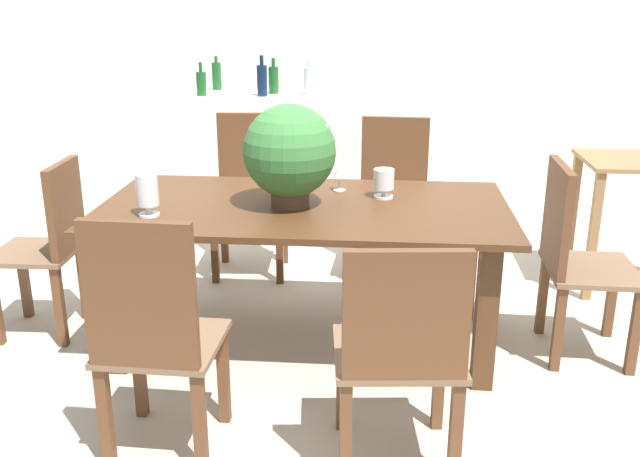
# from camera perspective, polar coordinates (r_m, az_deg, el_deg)

# --- Properties ---
(ground_plane) EXTENTS (7.04, 7.04, 0.00)m
(ground_plane) POSITION_cam_1_polar(r_m,az_deg,el_deg) (3.96, -0.83, -7.42)
(ground_plane) COLOR #BCB29E
(back_wall) EXTENTS (6.40, 0.10, 2.60)m
(back_wall) POSITION_cam_1_polar(r_m,az_deg,el_deg) (6.17, 1.61, 14.48)
(back_wall) COLOR white
(back_wall) RESTS_ON ground
(dining_table) EXTENTS (1.99, 1.03, 0.74)m
(dining_table) POSITION_cam_1_polar(r_m,az_deg,el_deg) (3.51, -1.26, 0.05)
(dining_table) COLOR #4C2D19
(dining_table) RESTS_ON ground
(chair_near_left) EXTENTS (0.45, 0.44, 1.00)m
(chair_near_left) POSITION_cam_1_polar(r_m,az_deg,el_deg) (2.70, -13.32, -8.02)
(chair_near_left) COLOR brown
(chair_near_left) RESTS_ON ground
(chair_foot_end) EXTENTS (0.43, 0.48, 0.97)m
(chair_foot_end) POSITION_cam_1_polar(r_m,az_deg,el_deg) (3.64, 19.68, -1.74)
(chair_foot_end) COLOR brown
(chair_foot_end) RESTS_ON ground
(chair_far_left) EXTENTS (0.50, 0.45, 1.00)m
(chair_far_left) POSITION_cam_1_polar(r_m,az_deg,el_deg) (4.57, -5.54, 3.48)
(chair_far_left) COLOR brown
(chair_far_left) RESTS_ON ground
(chair_head_end) EXTENTS (0.42, 0.42, 0.92)m
(chair_head_end) POSITION_cam_1_polar(r_m,az_deg,el_deg) (3.91, -20.83, -0.94)
(chair_head_end) COLOR brown
(chair_head_end) RESTS_ON ground
(chair_near_right) EXTENTS (0.51, 0.48, 0.93)m
(chair_near_right) POSITION_cam_1_polar(r_m,az_deg,el_deg) (2.59, 6.53, -9.47)
(chair_near_right) COLOR brown
(chair_near_right) RESTS_ON ground
(chair_far_right) EXTENTS (0.48, 0.43, 0.99)m
(chair_far_right) POSITION_cam_1_polar(r_m,az_deg,el_deg) (4.49, 5.92, 3.13)
(chair_far_right) COLOR brown
(chair_far_right) RESTS_ON ground
(flower_centerpiece) EXTENTS (0.44, 0.44, 0.50)m
(flower_centerpiece) POSITION_cam_1_polar(r_m,az_deg,el_deg) (3.38, -2.47, 6.10)
(flower_centerpiece) COLOR #4C3828
(flower_centerpiece) RESTS_ON dining_table
(crystal_vase_left) EXTENTS (0.10, 0.10, 0.20)m
(crystal_vase_left) POSITION_cam_1_polar(r_m,az_deg,el_deg) (3.36, -13.71, 2.89)
(crystal_vase_left) COLOR silver
(crystal_vase_left) RESTS_ON dining_table
(crystal_vase_center_near) EXTENTS (0.10, 0.10, 0.15)m
(crystal_vase_center_near) POSITION_cam_1_polar(r_m,az_deg,el_deg) (3.58, 5.15, 3.84)
(crystal_vase_center_near) COLOR silver
(crystal_vase_center_near) RESTS_ON dining_table
(wine_glass) EXTENTS (0.07, 0.07, 0.15)m
(wine_glass) POSITION_cam_1_polar(r_m,az_deg,el_deg) (3.70, 1.58, 4.60)
(wine_glass) COLOR silver
(wine_glass) RESTS_ON dining_table
(kitchen_counter) EXTENTS (1.73, 0.63, 0.99)m
(kitchen_counter) POSITION_cam_1_polar(r_m,az_deg,el_deg) (5.63, -4.37, 5.78)
(kitchen_counter) COLOR silver
(kitchen_counter) RESTS_ON ground
(wine_bottle_tall) EXTENTS (0.08, 0.08, 0.26)m
(wine_bottle_tall) POSITION_cam_1_polar(r_m,az_deg,el_deg) (5.51, -3.75, 11.88)
(wine_bottle_tall) COLOR #194C1E
(wine_bottle_tall) RESTS_ON kitchen_counter
(wine_bottle_amber) EXTENTS (0.07, 0.07, 0.26)m
(wine_bottle_amber) POSITION_cam_1_polar(r_m,az_deg,el_deg) (5.77, -8.31, 12.06)
(wine_bottle_amber) COLOR #194C1E
(wine_bottle_amber) RESTS_ON kitchen_counter
(wine_bottle_green) EXTENTS (0.08, 0.08, 0.30)m
(wine_bottle_green) POSITION_cam_1_polar(r_m,az_deg,el_deg) (5.37, -4.68, 11.83)
(wine_bottle_green) COLOR #0F1E38
(wine_bottle_green) RESTS_ON kitchen_counter
(wine_bottle_clear) EXTENTS (0.07, 0.07, 0.24)m
(wine_bottle_clear) POSITION_cam_1_polar(r_m,az_deg,el_deg) (5.46, -9.52, 11.47)
(wine_bottle_clear) COLOR #194C1E
(wine_bottle_clear) RESTS_ON kitchen_counter
(wine_bottle_dark) EXTENTS (0.07, 0.07, 0.26)m
(wine_bottle_dark) POSITION_cam_1_polar(r_m,az_deg,el_deg) (5.42, -0.90, 11.78)
(wine_bottle_dark) COLOR #B2BFB7
(wine_bottle_dark) RESTS_ON kitchen_counter
(side_table) EXTENTS (0.59, 0.56, 0.80)m
(side_table) POSITION_cam_1_polar(r_m,az_deg,el_deg) (4.62, 23.68, 2.67)
(side_table) COLOR olive
(side_table) RESTS_ON ground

